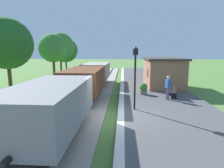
# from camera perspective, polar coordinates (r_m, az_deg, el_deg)

# --- Properties ---
(ground_plane) EXTENTS (160.00, 160.00, 0.00)m
(ground_plane) POSITION_cam_1_polar(r_m,az_deg,el_deg) (10.46, 0.49, -10.55)
(ground_plane) COLOR #517A38
(platform_slab) EXTENTS (6.00, 60.00, 0.25)m
(platform_slab) POSITION_cam_1_polar(r_m,az_deg,el_deg) (10.75, 18.05, -9.77)
(platform_slab) COLOR #4C4C4F
(platform_slab) RESTS_ON ground
(platform_edge_stripe) EXTENTS (0.36, 60.00, 0.01)m
(platform_edge_stripe) POSITION_cam_1_polar(r_m,az_deg,el_deg) (10.36, 2.73, -9.26)
(platform_edge_stripe) COLOR silver
(platform_edge_stripe) RESTS_ON platform_slab
(track_ballast) EXTENTS (3.80, 60.00, 0.12)m
(track_ballast) POSITION_cam_1_polar(r_m,az_deg,el_deg) (10.82, -12.50, -9.74)
(track_ballast) COLOR #9E9389
(track_ballast) RESTS_ON ground
(rail_near) EXTENTS (0.07, 60.00, 0.14)m
(rail_near) POSITION_cam_1_polar(r_m,az_deg,el_deg) (10.61, -8.73, -9.27)
(rail_near) COLOR slate
(rail_near) RESTS_ON track_ballast
(rail_far) EXTENTS (0.07, 60.00, 0.14)m
(rail_far) POSITION_cam_1_polar(r_m,az_deg,el_deg) (10.99, -16.18, -8.87)
(rail_far) COLOR slate
(rail_far) RESTS_ON track_ballast
(freight_train) EXTENTS (2.50, 19.40, 2.12)m
(freight_train) POSITION_cam_1_polar(r_m,az_deg,el_deg) (14.12, -8.46, 0.59)
(freight_train) COLOR gray
(freight_train) RESTS_ON rail_near
(station_hut) EXTENTS (3.50, 5.80, 2.78)m
(station_hut) POSITION_cam_1_polar(r_m,az_deg,el_deg) (19.30, 15.10, 3.60)
(station_hut) COLOR #9E6B4C
(station_hut) RESTS_ON platform_slab
(bench_near_hut) EXTENTS (0.42, 1.50, 0.91)m
(bench_near_hut) POSITION_cam_1_polar(r_m,az_deg,el_deg) (14.79, 17.95, -2.03)
(bench_near_hut) COLOR black
(bench_near_hut) RESTS_ON platform_slab
(bench_down_platform) EXTENTS (0.42, 1.50, 0.91)m
(bench_down_platform) POSITION_cam_1_polar(r_m,az_deg,el_deg) (23.83, 12.41, 2.59)
(bench_down_platform) COLOR black
(bench_down_platform) RESTS_ON platform_slab
(person_waiting) EXTENTS (0.33, 0.43, 1.71)m
(person_waiting) POSITION_cam_1_polar(r_m,az_deg,el_deg) (13.87, 16.60, -0.78)
(person_waiting) COLOR #474C66
(person_waiting) RESTS_ON platform_slab
(potted_planter) EXTENTS (0.64, 0.64, 0.92)m
(potted_planter) POSITION_cam_1_polar(r_m,az_deg,el_deg) (15.20, 9.53, -1.36)
(potted_planter) COLOR slate
(potted_planter) RESTS_ON platform_slab
(lamp_post_near) EXTENTS (0.28, 0.28, 3.70)m
(lamp_post_near) POSITION_cam_1_polar(r_m,az_deg,el_deg) (10.89, 7.07, 5.34)
(lamp_post_near) COLOR black
(lamp_post_near) RESTS_ON platform_slab
(tree_trackside_mid) EXTENTS (3.89, 3.89, 6.18)m
(tree_trackside_mid) POSITION_cam_1_polar(r_m,az_deg,el_deg) (16.68, -29.34, 10.60)
(tree_trackside_mid) COLOR #4C3823
(tree_trackside_mid) RESTS_ON ground
(tree_trackside_far) EXTENTS (3.11, 3.11, 5.56)m
(tree_trackside_far) POSITION_cam_1_polar(r_m,az_deg,el_deg) (21.97, -17.50, 10.30)
(tree_trackside_far) COLOR #4C3823
(tree_trackside_far) RESTS_ON ground
(tree_field_left) EXTENTS (4.04, 4.04, 6.39)m
(tree_field_left) POSITION_cam_1_polar(r_m,az_deg,el_deg) (29.30, -15.46, 10.92)
(tree_field_left) COLOR #4C3823
(tree_field_left) RESTS_ON ground
(tree_field_distant) EXTENTS (4.26, 4.26, 5.97)m
(tree_field_distant) POSITION_cam_1_polar(r_m,az_deg,el_deg) (34.92, -13.91, 9.90)
(tree_field_distant) COLOR #4C3823
(tree_field_distant) RESTS_ON ground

